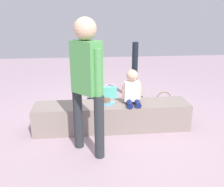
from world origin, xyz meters
name	(u,v)px	position (x,y,z in m)	size (l,w,h in m)	color
ground_plane	(112,128)	(0.00, 0.00, 0.00)	(12.00, 12.00, 0.00)	#A68B97
concrete_ledge	(112,116)	(0.00, 0.00, 0.19)	(2.19, 0.44, 0.38)	gray
child_seated	(132,89)	(0.28, -0.01, 0.59)	(0.28, 0.32, 0.48)	navy
adult_standing	(87,76)	(-0.34, -0.59, 0.94)	(0.36, 0.36, 1.56)	#272C2F
cake_plate	(107,102)	(-0.07, 0.04, 0.40)	(0.22, 0.22, 0.07)	#4CA5D8
gift_bag	(110,94)	(0.07, 1.10, 0.15)	(0.25, 0.11, 0.34)	#59C6B2
railing_post	(134,79)	(0.55, 1.20, 0.41)	(0.36, 0.36, 1.10)	black
water_bottle_near_gift	(77,101)	(-0.54, 0.92, 0.11)	(0.07, 0.07, 0.23)	silver
cake_box_white	(60,113)	(-0.79, 0.45, 0.07)	(0.32, 0.33, 0.14)	white
handbag_black_leather	(96,103)	(-0.20, 0.80, 0.10)	(0.31, 0.12, 0.30)	black
handbag_brown_canvas	(163,105)	(0.90, 0.48, 0.14)	(0.33, 0.11, 0.37)	brown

